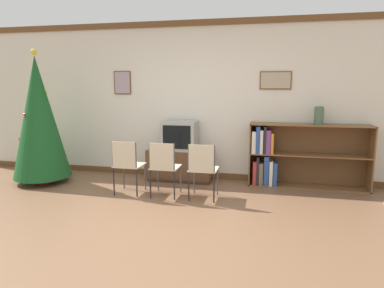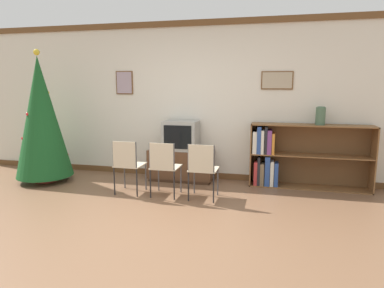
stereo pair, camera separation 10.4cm
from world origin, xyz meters
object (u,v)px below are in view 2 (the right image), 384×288
object	(u,v)px
folding_chair_center	(164,166)
folding_chair_left	(128,163)
tv_console	(181,165)
folding_chair_right	(202,168)
bookshelf	(289,156)
christmas_tree	(41,118)
television	(181,135)
vase	(321,116)

from	to	relation	value
folding_chair_center	folding_chair_left	bearing A→B (deg)	180.00
tv_console	folding_chair_right	size ratio (longest dim) A/B	1.34
folding_chair_left	bookshelf	xyz separation A→B (m)	(2.35, 0.99, 0.02)
christmas_tree	bookshelf	bearing A→B (deg)	9.42
television	folding_chair_right	world-z (taller)	television
christmas_tree	vase	size ratio (longest dim) A/B	7.78
folding_chair_left	christmas_tree	bearing A→B (deg)	169.02
folding_chair_right	vase	distance (m)	2.05
folding_chair_right	folding_chair_center	bearing A→B (deg)	180.00
television	bookshelf	distance (m)	1.80
bookshelf	vase	distance (m)	0.80
folding_chair_center	folding_chair_right	world-z (taller)	same
television	vase	bearing A→B (deg)	1.46
tv_console	folding_chair_left	size ratio (longest dim) A/B	1.34
bookshelf	folding_chair_right	bearing A→B (deg)	-140.60
christmas_tree	vase	xyz separation A→B (m)	(4.47, 0.66, 0.07)
television	bookshelf	world-z (taller)	television
christmas_tree	folding_chair_left	distance (m)	1.82
christmas_tree	television	xyz separation A→B (m)	(2.25, 0.61, -0.31)
christmas_tree	tv_console	distance (m)	2.47
television	bookshelf	size ratio (longest dim) A/B	0.31
folding_chair_center	vase	world-z (taller)	vase
folding_chair_left	folding_chair_right	bearing A→B (deg)	0.00
christmas_tree	television	distance (m)	2.35
folding_chair_left	tv_console	bearing A→B (deg)	58.56
folding_chair_center	television	bearing A→B (deg)	90.00
folding_chair_left	bookshelf	distance (m)	2.55
folding_chair_center	folding_chair_right	xyz separation A→B (m)	(0.57, 0.00, 0.00)
christmas_tree	folding_chair_center	xyz separation A→B (m)	(2.25, -0.33, -0.62)
folding_chair_left	vase	size ratio (longest dim) A/B	2.90
tv_console	folding_chair_left	bearing A→B (deg)	-121.44
television	folding_chair_left	distance (m)	1.14
folding_chair_center	vase	distance (m)	2.53
folding_chair_left	folding_chair_right	size ratio (longest dim) A/B	1.00
folding_chair_right	vase	bearing A→B (deg)	30.88
folding_chair_left	vase	xyz separation A→B (m)	(2.80, 0.99, 0.69)
christmas_tree	vase	distance (m)	4.52
folding_chair_right	tv_console	bearing A→B (deg)	121.44
folding_chair_left	vase	bearing A→B (deg)	19.48
christmas_tree	folding_chair_left	bearing A→B (deg)	-10.98
folding_chair_center	folding_chair_right	distance (m)	0.57
folding_chair_center	tv_console	bearing A→B (deg)	90.00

